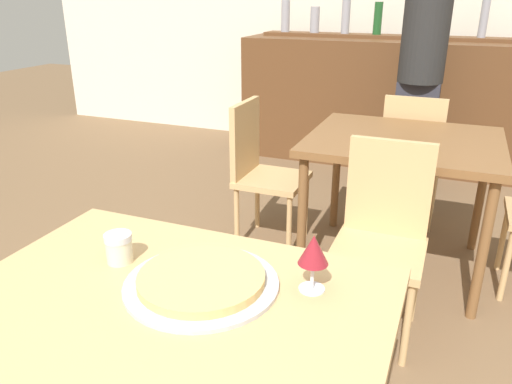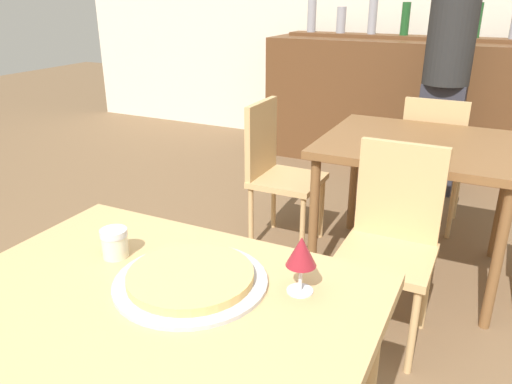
{
  "view_description": "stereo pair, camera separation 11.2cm",
  "coord_description": "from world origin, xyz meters",
  "px_view_note": "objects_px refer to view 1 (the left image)",
  "views": [
    {
      "loc": [
        0.61,
        -0.9,
        1.5
      ],
      "look_at": [
        0.02,
        0.55,
        0.87
      ],
      "focal_mm": 35.0,
      "sensor_mm": 36.0,
      "label": 1
    },
    {
      "loc": [
        0.71,
        -0.86,
        1.5
      ],
      "look_at": [
        0.02,
        0.55,
        0.87
      ],
      "focal_mm": 35.0,
      "sensor_mm": 36.0,
      "label": 2
    }
  ],
  "objects_px": {
    "chair_far_side_left": "(260,165)",
    "pizza_tray": "(201,281)",
    "wine_glass": "(314,251)",
    "cheese_shaker": "(119,248)",
    "chair_far_side_front": "(382,228)",
    "chair_far_side_back": "(411,153)",
    "person_standing": "(421,66)"
  },
  "relations": [
    {
      "from": "chair_far_side_left",
      "to": "pizza_tray",
      "type": "height_order",
      "value": "chair_far_side_left"
    },
    {
      "from": "chair_far_side_back",
      "to": "wine_glass",
      "type": "height_order",
      "value": "wine_glass"
    },
    {
      "from": "chair_far_side_left",
      "to": "pizza_tray",
      "type": "xyz_separation_m",
      "value": [
        0.51,
        -1.71,
        0.28
      ]
    },
    {
      "from": "chair_far_side_back",
      "to": "cheese_shaker",
      "type": "height_order",
      "value": "chair_far_side_back"
    },
    {
      "from": "chair_far_side_front",
      "to": "chair_far_side_left",
      "type": "height_order",
      "value": "same"
    },
    {
      "from": "pizza_tray",
      "to": "person_standing",
      "type": "bearing_deg",
      "value": 84.81
    },
    {
      "from": "chair_far_side_back",
      "to": "person_standing",
      "type": "bearing_deg",
      "value": -85.72
    },
    {
      "from": "chair_far_side_back",
      "to": "pizza_tray",
      "type": "xyz_separation_m",
      "value": [
        -0.33,
        -2.32,
        0.28
      ]
    },
    {
      "from": "chair_far_side_front",
      "to": "chair_far_side_back",
      "type": "height_order",
      "value": "same"
    },
    {
      "from": "chair_far_side_front",
      "to": "pizza_tray",
      "type": "height_order",
      "value": "chair_far_side_front"
    },
    {
      "from": "pizza_tray",
      "to": "wine_glass",
      "type": "relative_size",
      "value": 2.61
    },
    {
      "from": "chair_far_side_front",
      "to": "chair_far_side_left",
      "type": "distance_m",
      "value": 1.04
    },
    {
      "from": "chair_far_side_front",
      "to": "pizza_tray",
      "type": "relative_size",
      "value": 2.17
    },
    {
      "from": "chair_far_side_front",
      "to": "cheese_shaker",
      "type": "distance_m",
      "value": 1.27
    },
    {
      "from": "wine_glass",
      "to": "chair_far_side_left",
      "type": "bearing_deg",
      "value": 115.94
    },
    {
      "from": "chair_far_side_back",
      "to": "chair_far_side_left",
      "type": "distance_m",
      "value": 1.04
    },
    {
      "from": "chair_far_side_back",
      "to": "chair_far_side_left",
      "type": "relative_size",
      "value": 1.0
    },
    {
      "from": "chair_far_side_back",
      "to": "wine_glass",
      "type": "distance_m",
      "value": 2.26
    },
    {
      "from": "pizza_tray",
      "to": "cheese_shaker",
      "type": "xyz_separation_m",
      "value": [
        -0.28,
        0.03,
        0.03
      ]
    },
    {
      "from": "chair_far_side_back",
      "to": "chair_far_side_left",
      "type": "xyz_separation_m",
      "value": [
        -0.84,
        -0.61,
        0.0
      ]
    },
    {
      "from": "chair_far_side_left",
      "to": "pizza_tray",
      "type": "distance_m",
      "value": 1.8
    },
    {
      "from": "cheese_shaker",
      "to": "person_standing",
      "type": "distance_m",
      "value": 3.08
    },
    {
      "from": "chair_far_side_left",
      "to": "cheese_shaker",
      "type": "bearing_deg",
      "value": -172.38
    },
    {
      "from": "pizza_tray",
      "to": "chair_far_side_front",
      "type": "bearing_deg",
      "value": 73.1
    },
    {
      "from": "cheese_shaker",
      "to": "person_standing",
      "type": "bearing_deg",
      "value": 79.52
    },
    {
      "from": "chair_far_side_back",
      "to": "person_standing",
      "type": "distance_m",
      "value": 0.87
    },
    {
      "from": "chair_far_side_front",
      "to": "person_standing",
      "type": "xyz_separation_m",
      "value": [
        -0.05,
        1.96,
        0.47
      ]
    },
    {
      "from": "person_standing",
      "to": "chair_far_side_back",
      "type": "bearing_deg",
      "value": -85.72
    },
    {
      "from": "chair_far_side_front",
      "to": "wine_glass",
      "type": "xyz_separation_m",
      "value": [
        -0.05,
        -1.0,
        0.38
      ]
    },
    {
      "from": "chair_far_side_front",
      "to": "chair_far_side_left",
      "type": "relative_size",
      "value": 1.0
    },
    {
      "from": "chair_far_side_front",
      "to": "chair_far_side_back",
      "type": "xyz_separation_m",
      "value": [
        0.0,
        1.23,
        0.0
      ]
    },
    {
      "from": "chair_far_side_front",
      "to": "person_standing",
      "type": "relative_size",
      "value": 0.5
    }
  ]
}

